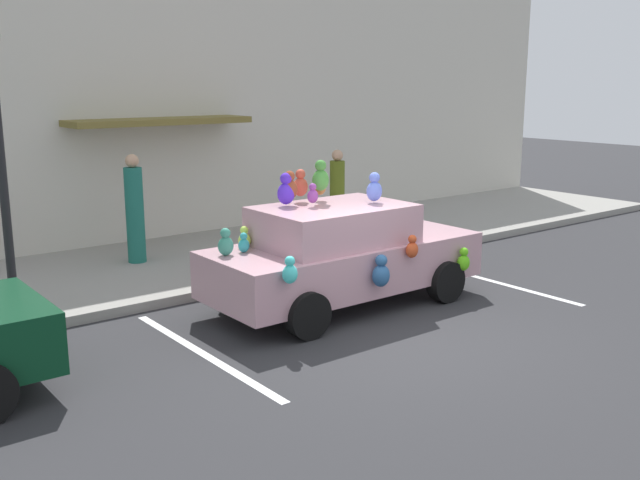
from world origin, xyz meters
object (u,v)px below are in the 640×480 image
(pedestrian_walking_past, at_px, (135,212))
(pedestrian_near_shopfront, at_px, (337,195))
(plush_covered_car, at_px, (341,254))
(teddy_bear_on_sidewalk, at_px, (257,249))

(pedestrian_walking_past, bearing_deg, pedestrian_near_shopfront, -6.50)
(plush_covered_car, relative_size, pedestrian_near_shopfront, 2.37)
(plush_covered_car, distance_m, pedestrian_near_shopfront, 4.32)
(plush_covered_car, relative_size, pedestrian_walking_past, 2.21)
(plush_covered_car, bearing_deg, teddy_bear_on_sidewalk, 89.80)
(pedestrian_near_shopfront, bearing_deg, teddy_bear_on_sidewalk, -158.46)
(teddy_bear_on_sidewalk, distance_m, pedestrian_near_shopfront, 2.92)
(teddy_bear_on_sidewalk, relative_size, pedestrian_near_shopfront, 0.35)
(plush_covered_car, height_order, pedestrian_walking_past, plush_covered_car)
(plush_covered_car, xyz_separation_m, teddy_bear_on_sidewalk, (0.01, 2.33, -0.37))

